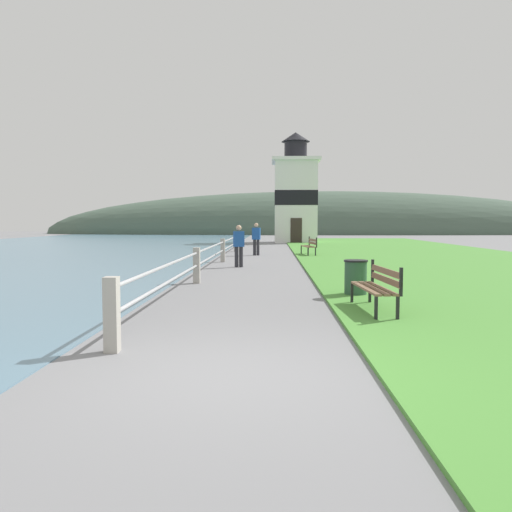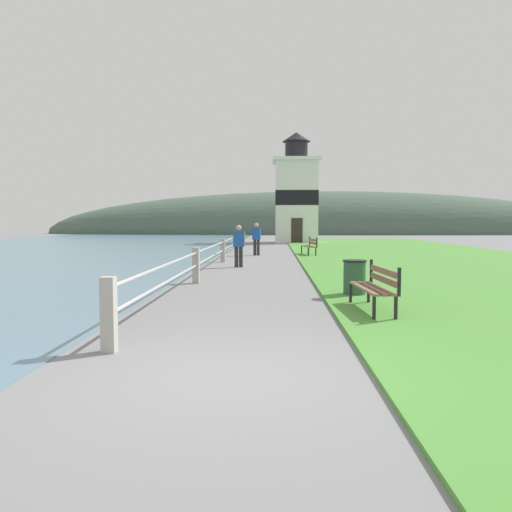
{
  "view_description": "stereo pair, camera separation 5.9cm",
  "coord_description": "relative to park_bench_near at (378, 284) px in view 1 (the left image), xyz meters",
  "views": [
    {
      "loc": [
        0.51,
        -5.37,
        1.71
      ],
      "look_at": [
        -0.15,
        15.07,
        0.3
      ],
      "focal_mm": 35.0,
      "sensor_mm": 36.0,
      "label": 1
    },
    {
      "loc": [
        0.57,
        -5.37,
        1.71
      ],
      "look_at": [
        -0.15,
        15.07,
        0.3
      ],
      "focal_mm": 35.0,
      "sensor_mm": 36.0,
      "label": 2
    }
  ],
  "objects": [
    {
      "name": "trash_bin",
      "position": [
        -0.07,
        2.06,
        -0.12
      ],
      "size": [
        0.54,
        0.54,
        0.84
      ],
      "color": "#2D5138",
      "rests_on": "ground_plane"
    },
    {
      "name": "ground_plane",
      "position": [
        -2.49,
        -3.94,
        -0.54
      ],
      "size": [
        160.0,
        160.0,
        0.0
      ],
      "primitive_type": "plane",
      "color": "slate"
    },
    {
      "name": "lighthouse",
      "position": [
        -0.07,
        31.93,
        3.33
      ],
      "size": [
        3.87,
        3.87,
        8.98
      ],
      "color": "white",
      "rests_on": "ground_plane"
    },
    {
      "name": "person_strolling",
      "position": [
        -2.78,
        16.0,
        0.35
      ],
      "size": [
        0.44,
        0.29,
        1.64
      ],
      "rotation": [
        0.0,
        0.0,
        1.37
      ],
      "color": "#28282D",
      "rests_on": "ground_plane"
    },
    {
      "name": "seawall_railing",
      "position": [
        -4.07,
        11.72,
        0.06
      ],
      "size": [
        0.18,
        29.52,
        1.0
      ],
      "color": "#A8A399",
      "rests_on": "ground_plane"
    },
    {
      "name": "park_bench_near",
      "position": [
        0.0,
        0.0,
        0.0
      ],
      "size": [
        0.59,
        1.87,
        0.94
      ],
      "rotation": [
        0.0,
        0.0,
        3.21
      ],
      "color": "brown",
      "rests_on": "ground_plane"
    },
    {
      "name": "person_by_railing",
      "position": [
        -3.23,
        9.34,
        0.32
      ],
      "size": [
        0.43,
        0.32,
        1.58
      ],
      "rotation": [
        0.0,
        0.0,
        1.88
      ],
      "color": "#28282D",
      "rests_on": "ground_plane"
    },
    {
      "name": "grass_verge",
      "position": [
        5.19,
        13.9,
        -0.51
      ],
      "size": [
        12.0,
        53.54,
        0.06
      ],
      "color": "#4C8E38",
      "rests_on": "ground_plane"
    },
    {
      "name": "distant_hillside",
      "position": [
        5.51,
        61.75,
        -0.54
      ],
      "size": [
        80.0,
        16.0,
        12.0
      ],
      "color": "#475B4C",
      "rests_on": "ground_plane"
    },
    {
      "name": "park_bench_midway",
      "position": [
        -0.07,
        15.79,
        -0.0
      ],
      "size": [
        0.7,
        1.82,
        0.94
      ],
      "rotation": [
        0.0,
        0.0,
        3.28
      ],
      "color": "brown",
      "rests_on": "ground_plane"
    }
  ]
}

